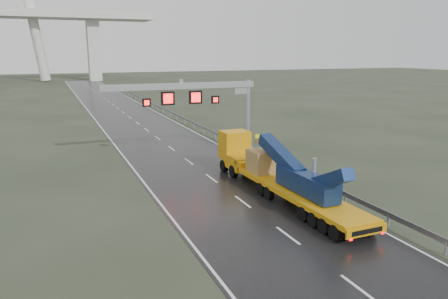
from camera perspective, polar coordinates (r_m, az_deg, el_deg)
name	(u,v)px	position (r m, az deg, el deg)	size (l,w,h in m)	color
ground	(271,223)	(26.35, 6.11, -9.53)	(400.00, 400.00, 0.00)	#293021
road	(137,123)	(63.31, -11.24, 3.40)	(11.00, 200.00, 0.02)	black
guardrail	(201,126)	(55.20, -3.01, 3.02)	(0.20, 140.00, 1.40)	slate
sign_gantry	(202,98)	(41.99, -2.84, 6.75)	(14.90, 1.20, 7.42)	beige
heavy_haul_truck	(271,169)	(31.87, 6.11, -2.58)	(2.96, 17.45, 4.08)	orange
exit_sign_pair	(260,140)	(42.24, 4.77, 1.21)	(1.29, 0.34, 2.24)	#9EA1A7
striped_barrier	(258,154)	(40.95, 4.53, -0.60)	(0.66, 0.36, 1.12)	red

